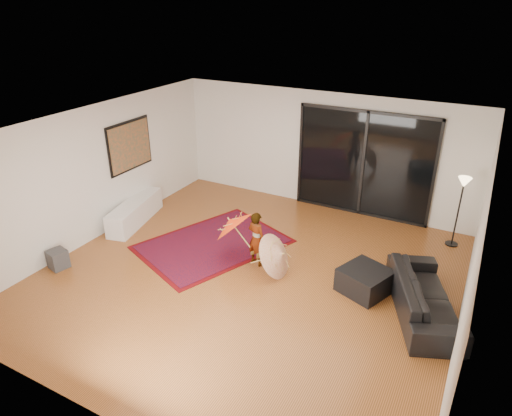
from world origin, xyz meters
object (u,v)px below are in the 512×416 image
Objects in this scene: sofa at (424,296)px; child at (256,239)px; ottoman at (365,281)px; media_console at (135,212)px.

child is (-3.02, 0.05, 0.22)m from sofa.
sofa is 2.85× the size of ottoman.
media_console is at bearing 10.49° from child.
media_console is 5.22m from ottoman.
ottoman is 2.07m from child.
media_console is 3.21m from child.
media_console reaches higher than ottoman.
child reaches higher than media_console.
media_console is 6.21m from sofa.
sofa reaches higher than ottoman.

